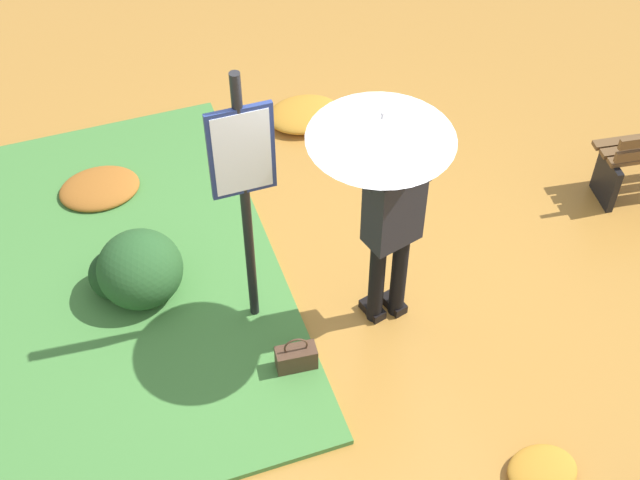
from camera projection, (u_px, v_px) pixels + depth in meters
The scene contains 8 objects.
ground_plane at pixel (358, 304), 6.92m from camera, with size 18.00×18.00×0.00m, color #B27A33.
person_with_umbrella at pixel (387, 169), 5.70m from camera, with size 0.96×0.96×2.04m.
info_sign_post at pixel (244, 180), 5.79m from camera, with size 0.44×0.07×2.30m.
handbag at pixel (296, 359), 6.40m from camera, with size 0.31×0.17×0.37m.
shrub_cluster at pixel (135, 270), 6.79m from camera, with size 0.73×0.67×0.60m.
leaf_pile_near_person at pixel (304, 114), 8.44m from camera, with size 0.72×0.58×0.16m.
leaf_pile_by_bench at pixel (100, 189), 7.73m from camera, with size 0.71×0.57×0.16m.
leaf_pile_far_path at pixel (542, 471), 5.86m from camera, with size 0.49×0.39×0.11m.
Camera 1 is at (1.72, 4.04, 5.38)m, focal length 49.06 mm.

